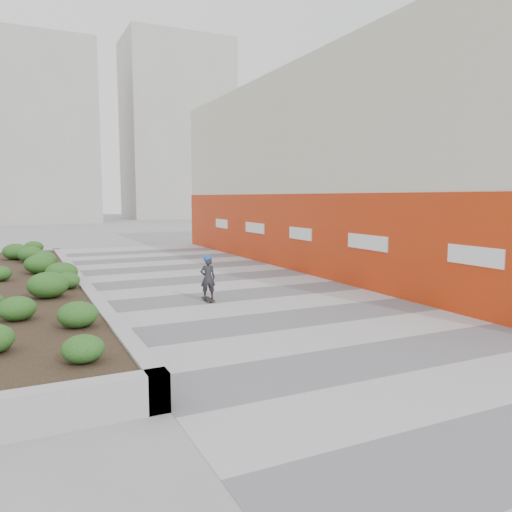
% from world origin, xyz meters
% --- Properties ---
extents(ground, '(160.00, 160.00, 0.00)m').
position_xyz_m(ground, '(0.00, 0.00, 0.00)').
color(ground, gray).
rests_on(ground, ground).
extents(walkway, '(8.00, 36.00, 0.01)m').
position_xyz_m(walkway, '(0.00, 3.00, 0.01)').
color(walkway, '#A8A8AD').
rests_on(walkway, ground).
extents(building, '(6.04, 24.08, 8.00)m').
position_xyz_m(building, '(6.98, 8.98, 3.98)').
color(building, beige).
rests_on(building, ground).
extents(planter, '(3.00, 18.00, 0.90)m').
position_xyz_m(planter, '(-5.50, 7.00, 0.42)').
color(planter, '#9E9EA0').
rests_on(planter, ground).
extents(distant_bldg_north_l, '(16.00, 12.00, 20.00)m').
position_xyz_m(distant_bldg_north_l, '(-5.00, 55.00, 10.00)').
color(distant_bldg_north_l, '#ADAAA3').
rests_on(distant_bldg_north_l, ground).
extents(distant_bldg_north_r, '(14.00, 10.00, 24.00)m').
position_xyz_m(distant_bldg_north_r, '(15.00, 60.00, 12.00)').
color(distant_bldg_north_r, '#ADAAA3').
rests_on(distant_bldg_north_r, ground).
extents(manhole_cover, '(0.44, 0.44, 0.01)m').
position_xyz_m(manhole_cover, '(0.50, 3.00, 0.00)').
color(manhole_cover, '#595654').
rests_on(manhole_cover, ground).
extents(skateboarder, '(0.46, 0.73, 1.31)m').
position_xyz_m(skateboarder, '(-1.06, 4.56, 0.67)').
color(skateboarder, beige).
rests_on(skateboarder, ground).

